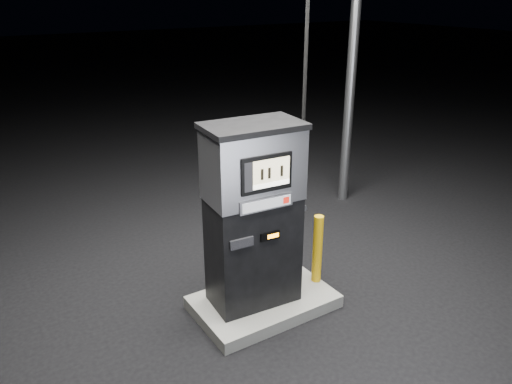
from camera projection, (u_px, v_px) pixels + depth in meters
ground at (264, 307)px, 5.90m from camera, size 80.00×80.00×0.00m
pump_island at (264, 302)px, 5.88m from camera, size 1.60×1.00×0.15m
fuel_dispenser at (254, 215)px, 5.41m from camera, size 1.17×0.70×4.33m
bollard_left at (224, 284)px, 5.38m from camera, size 0.14×0.14×0.78m
bollard_right at (317, 249)px, 6.01m from camera, size 0.15×0.15×0.87m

